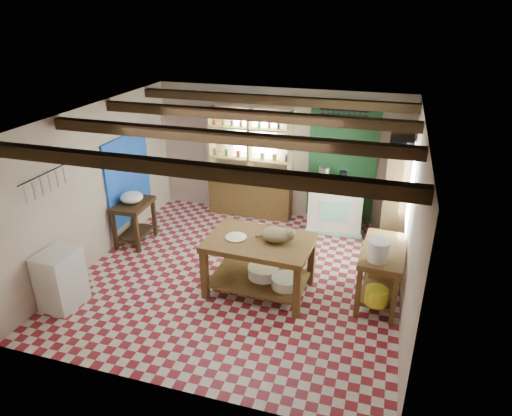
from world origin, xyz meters
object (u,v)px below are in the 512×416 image
(prep_table, at_px, (135,223))
(right_counter, at_px, (381,274))
(work_table, at_px, (259,266))
(cat, at_px, (277,235))
(stove, at_px, (336,205))
(white_cabinet, at_px, (60,279))

(prep_table, xyz_separation_m, right_counter, (4.38, -0.53, 0.03))
(work_table, xyz_separation_m, cat, (0.25, 0.04, 0.54))
(stove, height_order, right_counter, stove)
(work_table, relative_size, right_counter, 1.30)
(right_counter, relative_size, cat, 2.64)
(white_cabinet, distance_m, cat, 3.18)
(prep_table, bearing_deg, white_cabinet, -93.35)
(prep_table, bearing_deg, cat, -18.19)
(work_table, xyz_separation_m, prep_table, (-2.61, 0.83, -0.04))
(white_cabinet, bearing_deg, cat, 26.12)
(cat, bearing_deg, right_counter, 2.20)
(stove, distance_m, prep_table, 3.79)
(stove, relative_size, white_cabinet, 1.18)
(work_table, distance_m, cat, 0.60)
(right_counter, xyz_separation_m, cat, (-1.52, -0.26, 0.55))
(prep_table, xyz_separation_m, cat, (2.86, -0.79, 0.58))
(prep_table, bearing_deg, work_table, -20.39)
(white_cabinet, height_order, right_counter, white_cabinet)
(prep_table, relative_size, right_counter, 0.67)
(stove, relative_size, prep_table, 1.28)
(right_counter, bearing_deg, work_table, -166.58)
(prep_table, relative_size, white_cabinet, 0.93)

